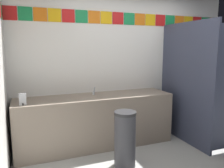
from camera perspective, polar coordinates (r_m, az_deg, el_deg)
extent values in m
cube|color=white|center=(4.15, 3.92, 4.87)|extent=(4.03, 0.08, 2.56)
cube|color=red|center=(3.73, -24.32, 15.94)|extent=(0.20, 0.01, 0.20)
cube|color=#1E8C4C|center=(3.73, -20.94, 16.15)|extent=(0.20, 0.01, 0.20)
cube|color=orange|center=(3.74, -17.56, 16.30)|extent=(0.20, 0.01, 0.20)
cube|color=yellow|center=(3.76, -14.21, 16.40)|extent=(0.20, 0.01, 0.20)
cube|color=red|center=(3.80, -10.90, 16.44)|extent=(0.20, 0.01, 0.20)
cube|color=#1E8C4C|center=(3.84, -7.66, 16.44)|extent=(0.20, 0.01, 0.20)
cube|color=orange|center=(3.90, -4.50, 16.39)|extent=(0.20, 0.01, 0.20)
cube|color=yellow|center=(3.96, -1.44, 16.29)|extent=(0.20, 0.01, 0.20)
cube|color=red|center=(4.04, 1.50, 16.15)|extent=(0.20, 0.01, 0.20)
cube|color=#1E8C4C|center=(4.13, 4.33, 15.99)|extent=(0.20, 0.01, 0.20)
cube|color=orange|center=(4.22, 7.03, 15.79)|extent=(0.20, 0.01, 0.20)
cube|color=yellow|center=(4.32, 9.59, 15.57)|extent=(0.20, 0.01, 0.20)
cube|color=red|center=(4.43, 12.03, 15.34)|extent=(0.20, 0.01, 0.20)
cube|color=#1E8C4C|center=(4.55, 14.35, 15.09)|extent=(0.20, 0.01, 0.20)
cube|color=orange|center=(4.68, 16.53, 14.84)|extent=(0.20, 0.01, 0.20)
cube|color=yellow|center=(4.81, 18.60, 14.58)|extent=(0.20, 0.01, 0.20)
cube|color=red|center=(4.95, 20.55, 14.31)|extent=(0.20, 0.01, 0.20)
cube|color=#1E8C4C|center=(5.09, 22.38, 14.05)|extent=(0.20, 0.01, 0.20)
cube|color=orange|center=(5.23, 24.11, 13.79)|extent=(0.20, 0.01, 0.20)
cube|color=red|center=(3.42, -26.33, 16.49)|extent=(0.01, 0.20, 0.20)
cube|color=#1E8C4C|center=(3.64, -26.04, 16.03)|extent=(0.01, 0.20, 0.20)
cube|color=gray|center=(3.74, -4.04, -9.20)|extent=(2.49, 0.62, 0.82)
cube|color=gray|center=(3.92, -5.39, -2.73)|extent=(2.49, 0.03, 0.08)
cylinder|color=#E5EDCB|center=(3.62, -3.97, -3.96)|extent=(0.34, 0.34, 0.10)
cylinder|color=silver|center=(3.73, -4.62, -2.30)|extent=(0.04, 0.04, 0.05)
cylinder|color=silver|center=(3.67, -4.41, -1.38)|extent=(0.02, 0.06, 0.09)
cube|color=#B7BABF|center=(3.28, -21.50, -3.56)|extent=(0.09, 0.07, 0.16)
cylinder|color=black|center=(3.25, -21.44, -4.76)|extent=(0.02, 0.02, 0.03)
cube|color=#33384C|center=(3.99, 17.87, 0.20)|extent=(0.04, 1.31, 2.00)
cylinder|color=silver|center=(3.53, 24.68, 0.31)|extent=(0.02, 0.02, 0.10)
cylinder|color=white|center=(4.71, 21.68, -8.67)|extent=(0.38, 0.38, 0.40)
torus|color=white|center=(4.65, 21.84, -6.15)|extent=(0.39, 0.39, 0.05)
cube|color=white|center=(4.76, 20.23, -3.77)|extent=(0.34, 0.17, 0.34)
cylinder|color=#333338|center=(3.13, 3.27, -13.98)|extent=(0.29, 0.29, 0.72)
cylinder|color=#262628|center=(3.00, 3.33, -7.30)|extent=(0.29, 0.29, 0.04)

